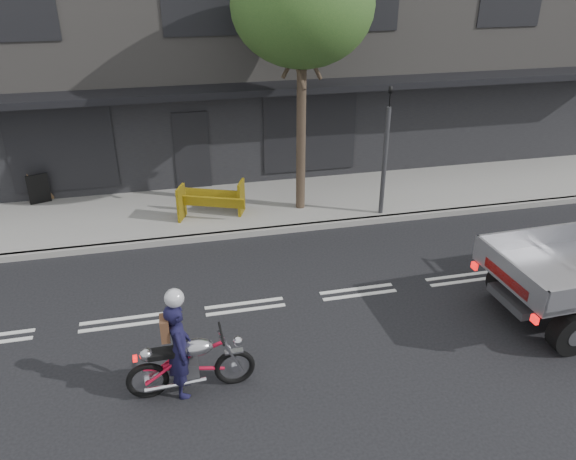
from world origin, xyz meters
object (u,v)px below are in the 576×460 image
at_px(motorcycle, 191,363).
at_px(traffic_light_pole, 385,159).
at_px(sandwich_board, 39,189).
at_px(street_tree, 302,6).
at_px(rider, 180,350).
at_px(construction_barrier, 213,203).

bearing_deg(motorcycle, traffic_light_pole, 44.92).
xyz_separation_m(motorcycle, sandwich_board, (-3.53, 8.15, 0.05)).
distance_m(street_tree, rider, 8.53).
xyz_separation_m(traffic_light_pole, sandwich_board, (-8.93, 2.65, -1.06)).
bearing_deg(construction_barrier, rider, -100.73).
relative_size(street_tree, rider, 4.05).
relative_size(street_tree, sandwich_board, 7.56).
distance_m(traffic_light_pole, rider, 7.86).
height_order(motorcycle, construction_barrier, construction_barrier).
xyz_separation_m(street_tree, construction_barrier, (-2.40, -0.28, -4.66)).
bearing_deg(street_tree, traffic_light_pole, -23.03).
bearing_deg(sandwich_board, street_tree, -32.72).
height_order(traffic_light_pole, motorcycle, traffic_light_pole).
bearing_deg(motorcycle, sandwich_board, 112.77).
bearing_deg(rider, sandwich_board, 21.87).
height_order(traffic_light_pole, sandwich_board, traffic_light_pole).
distance_m(street_tree, traffic_light_pole, 4.23).
relative_size(construction_barrier, sandwich_board, 1.88).
distance_m(motorcycle, construction_barrier, 6.15).
bearing_deg(traffic_light_pole, street_tree, 156.97).
distance_m(rider, construction_barrier, 6.18).
relative_size(traffic_light_pole, sandwich_board, 3.92).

